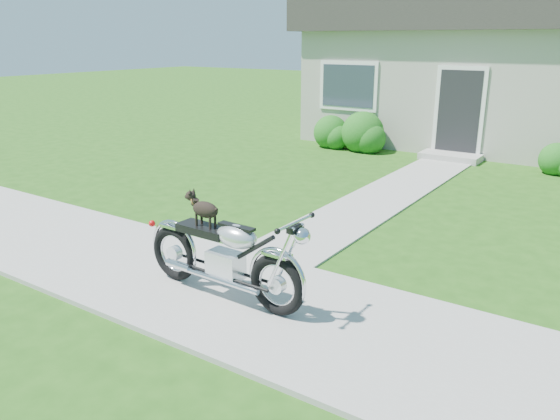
% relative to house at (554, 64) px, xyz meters
% --- Properties ---
extents(ground, '(80.00, 80.00, 0.00)m').
position_rel_house_xyz_m(ground, '(0.00, -11.99, -2.16)').
color(ground, '#235114').
rests_on(ground, ground).
extents(sidewalk, '(24.00, 2.20, 0.04)m').
position_rel_house_xyz_m(sidewalk, '(0.00, -11.99, -2.14)').
color(sidewalk, '#9E9B93').
rests_on(sidewalk, ground).
extents(walkway, '(1.20, 8.00, 0.03)m').
position_rel_house_xyz_m(walkway, '(-1.50, -6.99, -2.14)').
color(walkway, '#9E9B93').
rests_on(walkway, ground).
extents(house, '(12.60, 7.03, 4.50)m').
position_rel_house_xyz_m(house, '(0.00, 0.00, 0.00)').
color(house, '#ABA89A').
rests_on(house, ground).
extents(shrub_row, '(10.02, 1.10, 1.10)m').
position_rel_house_xyz_m(shrub_row, '(-0.81, -3.49, -1.72)').
color(shrub_row, '#1F6019').
rests_on(shrub_row, ground).
extents(potted_plant_left, '(0.94, 0.90, 0.80)m').
position_rel_house_xyz_m(potted_plant_left, '(-3.91, -3.44, -1.76)').
color(potted_plant_left, '#235516').
rests_on(potted_plant_left, ground).
extents(motorcycle_with_dog, '(2.22, 0.60, 1.15)m').
position_rel_house_xyz_m(motorcycle_with_dog, '(-1.28, -12.14, -1.61)').
color(motorcycle_with_dog, black).
rests_on(motorcycle_with_dog, sidewalk).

